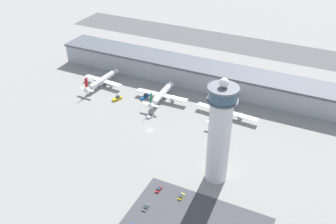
% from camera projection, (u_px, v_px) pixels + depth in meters
% --- Properties ---
extents(ground_plane, '(1000.00, 1000.00, 0.00)m').
position_uv_depth(ground_plane, '(150.00, 130.00, 232.42)').
color(ground_plane, gray).
extents(terminal_building, '(220.02, 25.00, 16.26)m').
position_uv_depth(terminal_building, '(193.00, 73.00, 281.21)').
color(terminal_building, '#A3A8B2').
rests_on(terminal_building, ground).
extents(runway_strip, '(330.03, 44.00, 0.01)m').
position_uv_depth(runway_strip, '(229.00, 43.00, 353.30)').
color(runway_strip, '#515154').
rests_on(runway_strip, ground).
extents(control_tower, '(14.64, 14.64, 58.45)m').
position_uv_depth(control_tower, '(219.00, 133.00, 180.84)').
color(control_tower, silver).
rests_on(control_tower, ground).
extents(airplane_gate_alpha, '(32.90, 36.50, 13.64)m').
position_uv_depth(airplane_gate_alpha, '(102.00, 80.00, 279.34)').
color(airplane_gate_alpha, silver).
rests_on(airplane_gate_alpha, ground).
extents(airplane_gate_bravo, '(38.30, 33.75, 13.91)m').
position_uv_depth(airplane_gate_bravo, '(161.00, 95.00, 260.63)').
color(airplane_gate_bravo, white).
rests_on(airplane_gate_bravo, ground).
extents(airplane_gate_charlie, '(42.14, 36.43, 14.00)m').
position_uv_depth(airplane_gate_charlie, '(226.00, 111.00, 242.92)').
color(airplane_gate_charlie, silver).
rests_on(airplane_gate_charlie, ground).
extents(service_truck_catering, '(4.87, 7.44, 2.92)m').
position_uv_depth(service_truck_catering, '(117.00, 98.00, 263.45)').
color(service_truck_catering, black).
rests_on(service_truck_catering, ground).
extents(service_truck_fuel, '(3.81, 6.06, 2.44)m').
position_uv_depth(service_truck_fuel, '(151.00, 116.00, 244.92)').
color(service_truck_fuel, black).
rests_on(service_truck_fuel, ground).
extents(service_truck_baggage, '(3.73, 8.75, 2.61)m').
position_uv_depth(service_truck_baggage, '(145.00, 97.00, 265.86)').
color(service_truck_baggage, black).
rests_on(service_truck_baggage, ground).
extents(car_white_wagon, '(1.98, 4.60, 1.38)m').
position_uv_depth(car_white_wagon, '(181.00, 196.00, 183.97)').
color(car_white_wagon, black).
rests_on(car_white_wagon, ground).
extents(car_blue_compact, '(1.90, 4.68, 1.40)m').
position_uv_depth(car_blue_compact, '(159.00, 189.00, 188.16)').
color(car_blue_compact, black).
rests_on(car_blue_compact, ground).
extents(car_grey_coupe, '(1.96, 4.34, 1.46)m').
position_uv_depth(car_grey_coupe, '(146.00, 207.00, 177.86)').
color(car_grey_coupe, black).
rests_on(car_grey_coupe, ground).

